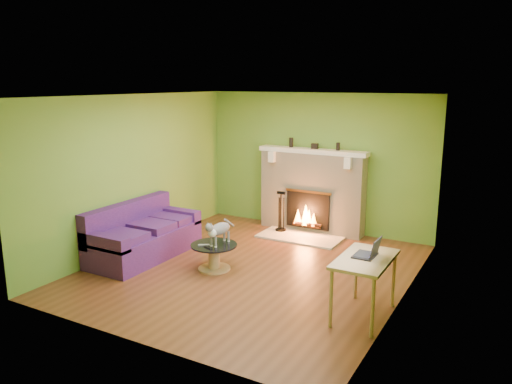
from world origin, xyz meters
TOP-DOWN VIEW (x-y plane):
  - floor at (0.00, 0.00)m, footprint 5.00×5.00m
  - ceiling at (0.00, 0.00)m, footprint 5.00×5.00m
  - wall_back at (0.00, 2.50)m, footprint 5.00×0.00m
  - wall_front at (0.00, -2.50)m, footprint 5.00×0.00m
  - wall_left at (-2.25, 0.00)m, footprint 0.00×5.00m
  - wall_right at (2.25, 0.00)m, footprint 0.00×5.00m
  - window_frame at (2.24, -0.90)m, footprint 0.00×1.20m
  - window_pane at (2.23, -0.90)m, footprint 0.00×1.06m
  - fireplace at (0.00, 2.32)m, footprint 2.10×0.46m
  - hearth at (0.00, 1.80)m, footprint 1.50×0.75m
  - mantel at (0.00, 2.30)m, footprint 2.10×0.28m
  - sofa at (-1.86, -0.34)m, footprint 0.89×1.94m
  - coffee_table at (-0.50, -0.27)m, footprint 0.70×0.70m
  - desk at (1.95, -0.68)m, footprint 0.59×1.02m
  - cat at (-0.42, -0.22)m, footprint 0.28×0.65m
  - remote_silver at (-0.60, -0.39)m, footprint 0.17×0.13m
  - remote_black at (-0.48, -0.45)m, footprint 0.16×0.10m
  - laptop at (1.93, -0.63)m, footprint 0.29×0.33m
  - fire_tools at (-0.47, 1.95)m, footprint 0.20×0.20m
  - mantel_vase_left at (-0.45, 2.33)m, footprint 0.08×0.08m
  - mantel_vase_right at (0.48, 2.33)m, footprint 0.07×0.07m
  - mantel_box at (0.03, 2.33)m, footprint 0.12×0.08m

SIDE VIEW (x-z plane):
  - floor at x=0.00m, z-range 0.00..0.00m
  - hearth at x=0.00m, z-range 0.00..0.03m
  - coffee_table at x=-0.50m, z-range 0.03..0.43m
  - sofa at x=-1.86m, z-range -0.10..0.77m
  - remote_black at x=-0.48m, z-range 0.40..0.41m
  - remote_silver at x=-0.60m, z-range 0.40..0.42m
  - fire_tools at x=-0.47m, z-range 0.03..0.79m
  - cat at x=-0.42m, z-range 0.40..0.79m
  - desk at x=1.95m, z-range 0.28..1.04m
  - fireplace at x=0.00m, z-range -0.02..1.56m
  - laptop at x=1.93m, z-range 0.75..1.00m
  - wall_back at x=0.00m, z-range -1.20..3.80m
  - wall_front at x=0.00m, z-range -1.20..3.80m
  - wall_left at x=-2.25m, z-range -1.20..3.80m
  - wall_right at x=2.25m, z-range -1.20..3.80m
  - mantel at x=0.00m, z-range 1.50..1.58m
  - window_frame at x=2.24m, z-range 0.95..2.15m
  - window_pane at x=2.23m, z-range 1.02..2.08m
  - mantel_box at x=0.03m, z-range 1.58..1.68m
  - mantel_vase_right at x=0.48m, z-range 1.58..1.72m
  - mantel_vase_left at x=-0.45m, z-range 1.58..1.76m
  - ceiling at x=0.00m, z-range 2.60..2.60m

